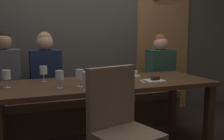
# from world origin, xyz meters

# --- Properties ---
(back_wall_tiled) EXTENTS (6.00, 0.12, 3.00)m
(back_wall_tiled) POSITION_xyz_m (0.00, 1.22, 1.50)
(back_wall_tiled) COLOR #4C4944
(back_wall_tiled) RESTS_ON ground
(arched_door) EXTENTS (0.90, 0.05, 2.55)m
(arched_door) POSITION_xyz_m (1.35, 1.15, 1.36)
(arched_door) COLOR olive
(arched_door) RESTS_ON ground
(dining_table) EXTENTS (2.20, 0.84, 0.74)m
(dining_table) POSITION_xyz_m (0.00, 0.00, 0.65)
(dining_table) COLOR #412B1C
(dining_table) RESTS_ON ground
(banquette_bench) EXTENTS (2.50, 0.44, 0.45)m
(banquette_bench) POSITION_xyz_m (0.00, 0.70, 0.23)
(banquette_bench) COLOR #4A3C2E
(banquette_bench) RESTS_ON ground
(chair_near_side) EXTENTS (0.55, 0.55, 0.98)m
(chair_near_side) POSITION_xyz_m (-0.14, -0.72, 0.56)
(chair_near_side) COLOR #4C3321
(chair_near_side) RESTS_ON ground
(diner_redhead) EXTENTS (0.36, 0.24, 0.82)m
(diner_redhead) POSITION_xyz_m (-0.99, 0.68, 0.84)
(diner_redhead) COLOR #4C515B
(diner_redhead) RESTS_ON banquette_bench
(diner_bearded) EXTENTS (0.36, 0.24, 0.80)m
(diner_bearded) POSITION_xyz_m (-0.52, 0.71, 0.83)
(diner_bearded) COLOR #192342
(diner_bearded) RESTS_ON banquette_bench
(diner_far_end) EXTENTS (0.36, 0.24, 0.77)m
(diner_far_end) POSITION_xyz_m (1.04, 0.69, 0.81)
(diner_far_end) COLOR #2D473D
(diner_far_end) RESTS_ON banquette_bench
(wine_glass_end_left) EXTENTS (0.08, 0.08, 0.16)m
(wine_glass_end_left) POSITION_xyz_m (-0.31, -0.16, 0.85)
(wine_glass_end_left) COLOR silver
(wine_glass_end_left) RESTS_ON dining_table
(wine_glass_near_left) EXTENTS (0.08, 0.08, 0.16)m
(wine_glass_near_left) POSITION_xyz_m (-0.50, -0.16, 0.85)
(wine_glass_near_left) COLOR silver
(wine_glass_near_left) RESTS_ON dining_table
(wine_glass_near_right) EXTENTS (0.08, 0.08, 0.16)m
(wine_glass_near_right) POSITION_xyz_m (-0.95, 0.04, 0.86)
(wine_glass_near_right) COLOR silver
(wine_glass_near_right) RESTS_ON dining_table
(wine_glass_far_left) EXTENTS (0.08, 0.08, 0.16)m
(wine_glass_far_left) POSITION_xyz_m (-0.30, -0.32, 0.86)
(wine_glass_far_left) COLOR silver
(wine_glass_far_left) RESTS_ON dining_table
(wine_glass_end_right) EXTENTS (0.08, 0.08, 0.16)m
(wine_glass_end_right) POSITION_xyz_m (-0.60, 0.23, 0.85)
(wine_glass_end_right) COLOR silver
(wine_glass_end_right) RESTS_ON dining_table
(espresso_cup) EXTENTS (0.12, 0.12, 0.06)m
(espresso_cup) POSITION_xyz_m (0.43, 0.22, 0.77)
(espresso_cup) COLOR white
(espresso_cup) RESTS_ON dining_table
(dessert_plate) EXTENTS (0.19, 0.19, 0.05)m
(dessert_plate) POSITION_xyz_m (0.49, -0.13, 0.75)
(dessert_plate) COLOR white
(dessert_plate) RESTS_ON dining_table
(fork_on_table) EXTENTS (0.05, 0.17, 0.01)m
(fork_on_table) POSITION_xyz_m (0.34, -0.13, 0.74)
(fork_on_table) COLOR silver
(fork_on_table) RESTS_ON dining_table
(folded_napkin) EXTENTS (0.12, 0.11, 0.01)m
(folded_napkin) POSITION_xyz_m (-0.06, 0.27, 0.74)
(folded_napkin) COLOR silver
(folded_napkin) RESTS_ON dining_table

